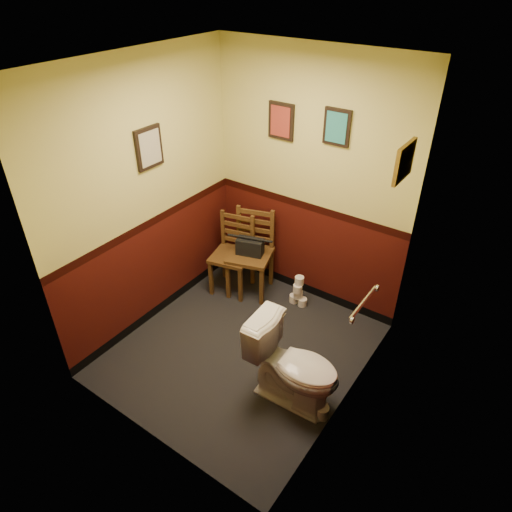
% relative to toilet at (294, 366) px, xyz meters
% --- Properties ---
extents(floor, '(2.20, 2.40, 0.00)m').
position_rel_toilet_xyz_m(floor, '(-0.72, 0.21, -0.40)').
color(floor, black).
rests_on(floor, ground).
extents(ceiling, '(2.20, 2.40, 0.00)m').
position_rel_toilet_xyz_m(ceiling, '(-0.72, 0.21, 2.30)').
color(ceiling, silver).
rests_on(ceiling, ground).
extents(wall_back, '(2.20, 0.00, 2.70)m').
position_rel_toilet_xyz_m(wall_back, '(-0.72, 1.41, 0.95)').
color(wall_back, '#3D0E0A').
rests_on(wall_back, ground).
extents(wall_front, '(2.20, 0.00, 2.70)m').
position_rel_toilet_xyz_m(wall_front, '(-0.72, -0.99, 0.95)').
color(wall_front, '#3D0E0A').
rests_on(wall_front, ground).
extents(wall_left, '(0.00, 2.40, 2.70)m').
position_rel_toilet_xyz_m(wall_left, '(-1.82, 0.21, 0.95)').
color(wall_left, '#3D0E0A').
rests_on(wall_left, ground).
extents(wall_right, '(0.00, 2.40, 2.70)m').
position_rel_toilet_xyz_m(wall_right, '(0.38, 0.21, 0.95)').
color(wall_right, '#3D0E0A').
rests_on(wall_right, ground).
extents(grab_bar, '(0.05, 0.56, 0.06)m').
position_rel_toilet_xyz_m(grab_bar, '(0.35, 0.46, 0.55)').
color(grab_bar, silver).
rests_on(grab_bar, wall_right).
extents(framed_print_back_a, '(0.28, 0.04, 0.36)m').
position_rel_toilet_xyz_m(framed_print_back_a, '(-1.07, 1.39, 1.55)').
color(framed_print_back_a, black).
rests_on(framed_print_back_a, wall_back).
extents(framed_print_back_b, '(0.26, 0.04, 0.34)m').
position_rel_toilet_xyz_m(framed_print_back_b, '(-0.47, 1.39, 1.60)').
color(framed_print_back_b, black).
rests_on(framed_print_back_b, wall_back).
extents(framed_print_left, '(0.04, 0.30, 0.38)m').
position_rel_toilet_xyz_m(framed_print_left, '(-1.80, 0.31, 1.45)').
color(framed_print_left, black).
rests_on(framed_print_left, wall_left).
extents(framed_print_right, '(0.04, 0.34, 0.28)m').
position_rel_toilet_xyz_m(framed_print_right, '(0.36, 0.81, 1.65)').
color(framed_print_right, olive).
rests_on(framed_print_right, wall_right).
extents(toilet, '(0.84, 0.49, 0.80)m').
position_rel_toilet_xyz_m(toilet, '(0.00, 0.00, 0.00)').
color(toilet, white).
rests_on(toilet, floor).
extents(toilet_brush, '(0.12, 0.12, 0.42)m').
position_rel_toilet_xyz_m(toilet_brush, '(0.31, -0.02, -0.33)').
color(toilet_brush, silver).
rests_on(toilet_brush, floor).
extents(chair_left, '(0.52, 0.52, 0.92)m').
position_rel_toilet_xyz_m(chair_left, '(-1.42, 1.01, 0.06)').
color(chair_left, brown).
rests_on(chair_left, floor).
extents(chair_right, '(0.58, 0.58, 0.99)m').
position_rel_toilet_xyz_m(chair_right, '(-1.23, 1.10, 0.09)').
color(chair_right, brown).
rests_on(chair_right, floor).
extents(handbag, '(0.32, 0.23, 0.22)m').
position_rel_toilet_xyz_m(handbag, '(-1.22, 1.06, 0.21)').
color(handbag, black).
rests_on(handbag, chair_right).
extents(tp_stack, '(0.21, 0.13, 0.37)m').
position_rel_toilet_xyz_m(tp_stack, '(-0.63, 1.16, -0.24)').
color(tp_stack, silver).
rests_on(tp_stack, floor).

